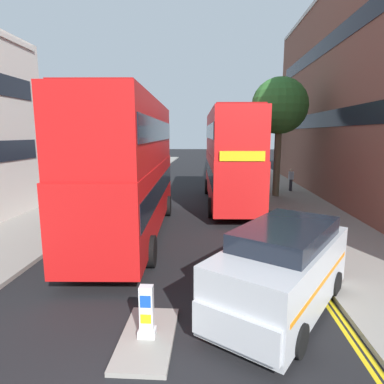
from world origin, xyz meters
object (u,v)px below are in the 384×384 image
keep_left_bollard (147,313)px  taxi_minivan (281,270)px  double_decker_bus_oncoming (230,154)px  pedestrian_far (291,179)px  double_decker_bus_away (130,164)px

keep_left_bollard → taxi_minivan: (2.99, 1.32, 0.46)m
keep_left_bollard → double_decker_bus_oncoming: 14.11m
double_decker_bus_oncoming → pedestrian_far: 6.55m
taxi_minivan → pedestrian_far: size_ratio=3.12×
keep_left_bollard → double_decker_bus_away: 7.77m
keep_left_bollard → pedestrian_far: pedestrian_far is taller
double_decker_bus_away → double_decker_bus_oncoming: 7.96m
double_decker_bus_oncoming → keep_left_bollard: bearing=-100.1°
keep_left_bollard → taxi_minivan: 3.30m
keep_left_bollard → pedestrian_far: (7.14, 17.75, 0.38)m
keep_left_bollard → taxi_minivan: bearing=23.8°
taxi_minivan → pedestrian_far: 16.95m
double_decker_bus_away → pedestrian_far: (9.17, 10.66, -2.04)m
keep_left_bollard → double_decker_bus_away: double_decker_bus_away is taller
double_decker_bus_away → double_decker_bus_oncoming: same height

